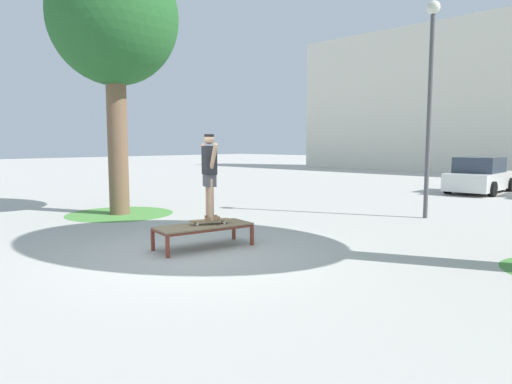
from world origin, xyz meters
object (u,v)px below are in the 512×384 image
car_white (480,176)px  light_post (431,78)px  skate_box (203,227)px  skateboard (210,220)px  skater (209,171)px  tree_near_left (114,20)px

car_white → light_post: bearing=-81.7°
skate_box → skateboard: (0.03, 0.14, 0.12)m
car_white → light_post: size_ratio=0.73×
skater → car_white: size_ratio=0.40×
skateboard → tree_near_left: size_ratio=0.11×
tree_near_left → car_white: 15.43m
skater → car_white: 14.54m
tree_near_left → car_white: bearing=67.4°
skate_box → light_post: size_ratio=0.35×
skate_box → skateboard: 0.19m
skate_box → skateboard: skateboard is taller
tree_near_left → car_white: size_ratio=1.77×
light_post → car_white: bearing=98.3°
tree_near_left → car_white: tree_near_left is taller
skateboard → car_white: car_white is taller
skater → light_post: (1.58, 6.48, 2.29)m
tree_near_left → light_post: tree_near_left is taller
skate_box → car_white: size_ratio=0.47×
tree_near_left → skate_box: bearing=-12.2°
skate_box → light_post: light_post is taller
tree_near_left → skater: bearing=-10.6°
car_white → tree_near_left: bearing=-112.6°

